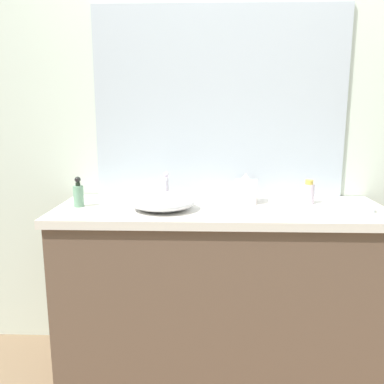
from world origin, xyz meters
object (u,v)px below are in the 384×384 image
lotion_bottle (309,193)px  folded_hand_towel (349,204)px  soap_dispenser (78,194)px  tissue_box (245,190)px  sink_basin (163,201)px

lotion_bottle → folded_hand_towel: bearing=-33.0°
soap_dispenser → lotion_bottle: 1.18m
tissue_box → folded_hand_towel: size_ratio=0.78×
sink_basin → lotion_bottle: size_ratio=2.61×
sink_basin → folded_hand_towel: size_ratio=1.64×
sink_basin → folded_hand_towel: 0.92m
folded_hand_towel → soap_dispenser: bearing=-180.0°
lotion_bottle → folded_hand_towel: (0.17, -0.11, -0.04)m
lotion_bottle → tissue_box: 0.33m
soap_dispenser → folded_hand_towel: size_ratio=0.77×
sink_basin → soap_dispenser: soap_dispenser is taller
soap_dispenser → lotion_bottle: soap_dispenser is taller
sink_basin → lotion_bottle: bearing=12.0°
folded_hand_towel → sink_basin: bearing=-177.1°
soap_dispenser → folded_hand_towel: (1.35, 0.00, -0.04)m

